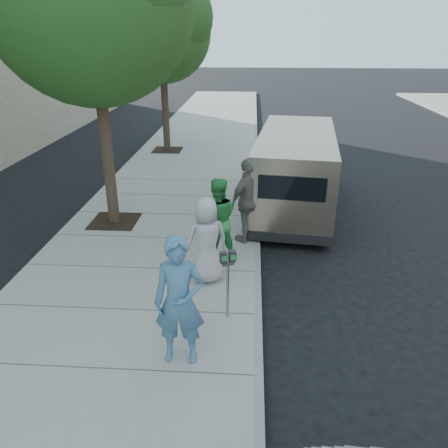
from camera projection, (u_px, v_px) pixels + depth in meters
The scene contains 10 objects.
ground at pixel (189, 275), 9.19m from camera, with size 120.00×120.00×0.00m, color black.
sidewalk at pixel (142, 271), 9.22m from camera, with size 5.00×60.00×0.15m, color gray.
curb_face at pixel (258, 275), 9.07m from camera, with size 0.12×60.00×0.16m, color gray.
tree_far at pixel (162, 27), 16.49m from camera, with size 3.92×3.80×6.49m.
parking_meter at pixel (228, 270), 7.26m from camera, with size 0.28×0.18×1.27m.
van at pixel (295, 169), 12.28m from camera, with size 2.63×6.11×2.20m.
person_officer at pixel (180, 302), 6.24m from camera, with size 0.74×0.48×2.02m, color teal.
person_green_shirt at pixel (217, 220), 9.21m from camera, with size 0.89×0.69×1.83m, color green.
person_gray_shirt at pixel (207, 241), 8.41m from camera, with size 0.84×0.55×1.73m, color #B0B0B3.
person_striped_polo at pixel (248, 201), 10.03m from camera, with size 1.17×0.49×2.00m, color slate.
Camera 1 is at (1.24, -7.91, 4.69)m, focal length 35.00 mm.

